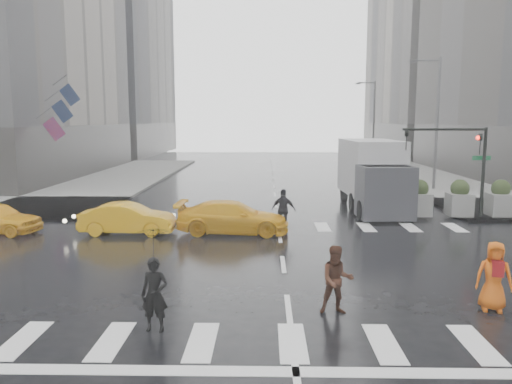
{
  "coord_description": "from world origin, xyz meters",
  "views": [
    {
      "loc": [
        -0.59,
        -16.37,
        4.84
      ],
      "look_at": [
        -0.96,
        2.0,
        2.19
      ],
      "focal_mm": 35.0,
      "sensor_mm": 36.0,
      "label": 1
    }
  ],
  "objects_px": {
    "traffic_signal_pole": "(464,154)",
    "box_truck": "(374,174)",
    "taxi_mid": "(128,219)",
    "pedestrian_orange": "(494,276)",
    "pedestrian_brown": "(337,280)"
  },
  "relations": [
    {
      "from": "traffic_signal_pole",
      "to": "box_truck",
      "type": "xyz_separation_m",
      "value": [
        -3.79,
        2.28,
        -1.21
      ]
    },
    {
      "from": "taxi_mid",
      "to": "traffic_signal_pole",
      "type": "bearing_deg",
      "value": -76.83
    },
    {
      "from": "pedestrian_orange",
      "to": "taxi_mid",
      "type": "bearing_deg",
      "value": 159.9
    },
    {
      "from": "pedestrian_brown",
      "to": "box_truck",
      "type": "bearing_deg",
      "value": 72.52
    },
    {
      "from": "traffic_signal_pole",
      "to": "taxi_mid",
      "type": "distance_m",
      "value": 16.11
    },
    {
      "from": "traffic_signal_pole",
      "to": "taxi_mid",
      "type": "height_order",
      "value": "traffic_signal_pole"
    },
    {
      "from": "traffic_signal_pole",
      "to": "pedestrian_orange",
      "type": "xyz_separation_m",
      "value": [
        -3.78,
        -12.01,
        -2.31
      ]
    },
    {
      "from": "pedestrian_orange",
      "to": "taxi_mid",
      "type": "height_order",
      "value": "pedestrian_orange"
    },
    {
      "from": "pedestrian_orange",
      "to": "taxi_mid",
      "type": "relative_size",
      "value": 0.45
    },
    {
      "from": "traffic_signal_pole",
      "to": "pedestrian_brown",
      "type": "bearing_deg",
      "value": -122.42
    },
    {
      "from": "pedestrian_brown",
      "to": "box_truck",
      "type": "height_order",
      "value": "box_truck"
    },
    {
      "from": "pedestrian_brown",
      "to": "box_truck",
      "type": "relative_size",
      "value": 0.25
    },
    {
      "from": "traffic_signal_pole",
      "to": "pedestrian_orange",
      "type": "distance_m",
      "value": 12.8
    },
    {
      "from": "pedestrian_brown",
      "to": "pedestrian_orange",
      "type": "xyz_separation_m",
      "value": [
        4.04,
        0.3,
        0.03
      ]
    },
    {
      "from": "traffic_signal_pole",
      "to": "taxi_mid",
      "type": "xyz_separation_m",
      "value": [
        -15.5,
        -3.54,
        -2.56
      ]
    }
  ]
}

